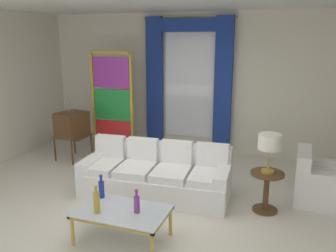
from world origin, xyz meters
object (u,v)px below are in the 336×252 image
at_px(bottle_crystal_tall, 97,201).
at_px(table_lamp_brass, 270,144).
at_px(coffee_table, 122,213).
at_px(bottle_amber_squat, 137,203).
at_px(couch_white_long, 157,175).
at_px(vintage_tv, 72,125).
at_px(peacock_figurine, 122,152).
at_px(stained_glass_divider, 112,107).
at_px(bottle_blue_decanter, 101,188).
at_px(armchair_white, 319,184).
at_px(round_side_table, 266,188).

distance_m(bottle_crystal_tall, table_lamp_brass, 2.47).
distance_m(coffee_table, bottle_amber_squat, 0.25).
xyz_separation_m(couch_white_long, bottle_amber_squat, (0.31, -1.41, 0.23)).
relative_size(bottle_amber_squat, vintage_tv, 0.23).
bearing_deg(table_lamp_brass, bottle_crystal_tall, -140.09).
xyz_separation_m(bottle_crystal_tall, vintage_tv, (-2.10, 2.53, 0.17)).
height_order(coffee_table, peacock_figurine, peacock_figurine).
xyz_separation_m(bottle_amber_squat, stained_glass_divider, (-1.90, 2.90, 0.53)).
height_order(couch_white_long, bottle_amber_squat, couch_white_long).
bearing_deg(bottle_crystal_tall, bottle_blue_decanter, 112.59).
bearing_deg(couch_white_long, armchair_white, 12.99).
bearing_deg(bottle_blue_decanter, coffee_table, -28.51).
bearing_deg(bottle_crystal_tall, round_side_table, 39.91).
relative_size(armchair_white, stained_glass_divider, 0.38).
distance_m(armchair_white, table_lamp_brass, 1.20).
xyz_separation_m(coffee_table, stained_glass_divider, (-1.70, 2.91, 0.68)).
bearing_deg(peacock_figurine, bottle_blue_decanter, -68.95).
bearing_deg(coffee_table, couch_white_long, 94.44).
xyz_separation_m(armchair_white, peacock_figurine, (-3.65, 0.55, -0.07)).
relative_size(vintage_tv, armchair_white, 1.61).
bearing_deg(peacock_figurine, table_lamp_brass, -21.42).
distance_m(coffee_table, bottle_blue_decanter, 0.50).
xyz_separation_m(bottle_amber_squat, peacock_figurine, (-1.50, 2.53, -0.31)).
relative_size(armchair_white, round_side_table, 1.41).
xyz_separation_m(couch_white_long, stained_glass_divider, (-1.59, 1.49, 0.75)).
bearing_deg(peacock_figurine, couch_white_long, -43.15).
relative_size(coffee_table, bottle_blue_decanter, 3.43).
xyz_separation_m(couch_white_long, round_side_table, (1.71, -0.02, 0.05)).
bearing_deg(vintage_tv, armchair_white, -4.76).
height_order(bottle_amber_squat, vintage_tv, vintage_tv).
bearing_deg(bottle_crystal_tall, stained_glass_divider, 115.20).
xyz_separation_m(couch_white_long, coffee_table, (0.11, -1.42, 0.07)).
xyz_separation_m(bottle_crystal_tall, armchair_white, (2.60, 2.14, -0.27)).
relative_size(coffee_table, peacock_figurine, 1.86).
bearing_deg(bottle_amber_squat, round_side_table, 44.59).
distance_m(coffee_table, stained_glass_divider, 3.44).
relative_size(bottle_amber_squat, table_lamp_brass, 0.54).
bearing_deg(couch_white_long, bottle_amber_squat, -77.76).
xyz_separation_m(vintage_tv, peacock_figurine, (1.05, 0.16, -0.51)).
bearing_deg(armchair_white, peacock_figurine, 171.38).
xyz_separation_m(couch_white_long, vintage_tv, (-2.24, 0.96, 0.42)).
height_order(bottle_amber_squat, round_side_table, bottle_amber_squat).
height_order(bottle_crystal_tall, vintage_tv, vintage_tv).
relative_size(peacock_figurine, table_lamp_brass, 1.05).
xyz_separation_m(couch_white_long, table_lamp_brass, (1.71, -0.02, 0.72)).
bearing_deg(peacock_figurine, vintage_tv, -171.22).
height_order(bottle_blue_decanter, bottle_amber_squat, bottle_blue_decanter).
bearing_deg(peacock_figurine, bottle_crystal_tall, -68.73).
distance_m(bottle_blue_decanter, bottle_amber_squat, 0.65).
xyz_separation_m(bottle_crystal_tall, bottle_amber_squat, (0.45, 0.17, -0.03)).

